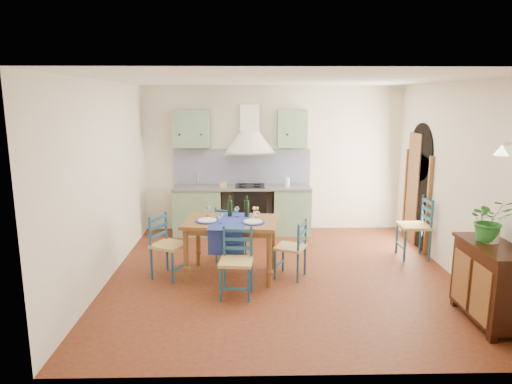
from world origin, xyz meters
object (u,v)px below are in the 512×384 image
chair_near (236,261)px  potted_plant (490,220)px  dining_table (231,227)px  sideboard (490,281)px

chair_near → potted_plant: bearing=-12.9°
chair_near → potted_plant: size_ratio=1.79×
dining_table → potted_plant: size_ratio=2.81×
dining_table → potted_plant: bearing=-24.4°
dining_table → chair_near: dining_table is taller
dining_table → potted_plant: 3.32m
sideboard → dining_table: bearing=153.5°
sideboard → potted_plant: 0.69m
dining_table → potted_plant: (2.99, -1.36, 0.45)m
dining_table → chair_near: bearing=-83.0°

